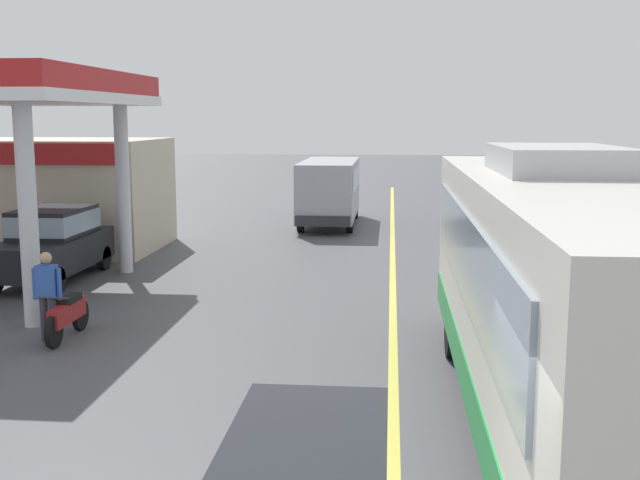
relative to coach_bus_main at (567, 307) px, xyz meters
The scene contains 9 objects.
ground 16.03m from the coach_bus_main, 97.74° to the left, with size 120.00×120.00×0.00m, color #4C4C51.
lane_divider_stripe 11.14m from the coach_bus_main, 101.24° to the left, with size 0.16×50.00×0.01m, color #D8CC4C.
wet_puddle_patch 3.91m from the coach_bus_main, 158.25° to the right, with size 2.11×5.86×0.01m, color #26282D.
coach_bus_main is the anchor object (origin of this frame).
gas_station_roadside 17.29m from the coach_bus_main, 138.34° to the left, with size 9.10×11.95×5.10m.
car_at_pump 13.85m from the coach_bus_main, 140.38° to the left, with size 1.70×4.20×1.82m.
minibus_opposing_lane 20.15m from the coach_bus_main, 103.03° to the left, with size 2.04×6.13×2.44m.
motorcycle_parked_forecourt 9.08m from the coach_bus_main, 155.16° to the left, with size 0.55×1.80×0.92m.
pedestrian_by_shop 9.20m from the coach_bus_main, 156.95° to the left, with size 0.55×0.22×1.66m.
Camera 1 is at (-0.08, -5.53, 4.07)m, focal length 43.69 mm.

